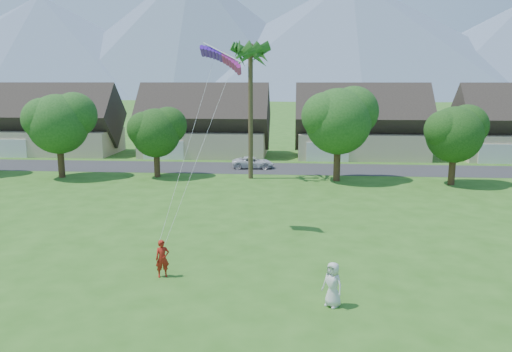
# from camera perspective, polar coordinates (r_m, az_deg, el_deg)

# --- Properties ---
(ground) EXTENTS (500.00, 500.00, 0.00)m
(ground) POSITION_cam_1_polar(r_m,az_deg,el_deg) (19.91, -2.42, -16.38)
(ground) COLOR #2D6019
(ground) RESTS_ON ground
(street) EXTENTS (90.00, 7.00, 0.01)m
(street) POSITION_cam_1_polar(r_m,az_deg,el_deg) (52.41, 2.12, 0.87)
(street) COLOR #2D2D30
(street) RESTS_ON ground
(kite_flyer) EXTENTS (0.77, 0.65, 1.79)m
(kite_flyer) POSITION_cam_1_polar(r_m,az_deg,el_deg) (24.11, -10.65, -9.26)
(kite_flyer) COLOR #A11C12
(kite_flyer) RESTS_ON ground
(watcher) EXTENTS (1.09, 1.04, 1.88)m
(watcher) POSITION_cam_1_polar(r_m,az_deg,el_deg) (21.02, 8.75, -12.15)
(watcher) COLOR silver
(watcher) RESTS_ON ground
(parked_car) EXTENTS (4.46, 2.25, 1.21)m
(parked_car) POSITION_cam_1_polar(r_m,az_deg,el_deg) (52.45, -0.36, 1.55)
(parked_car) COLOR silver
(parked_car) RESTS_ON ground
(mountain_ridge) EXTENTS (540.00, 240.00, 70.00)m
(mountain_ridge) POSITION_cam_1_polar(r_m,az_deg,el_deg) (278.39, 6.52, 14.94)
(mountain_ridge) COLOR slate
(mountain_ridge) RESTS_ON ground
(houses_row) EXTENTS (72.75, 8.19, 8.86)m
(houses_row) POSITION_cam_1_polar(r_m,az_deg,el_deg) (60.84, 2.99, 5.53)
(houses_row) COLOR beige
(houses_row) RESTS_ON ground
(tree_row) EXTENTS (62.27, 6.67, 8.45)m
(tree_row) POSITION_cam_1_polar(r_m,az_deg,el_deg) (45.80, 0.38, 5.59)
(tree_row) COLOR #47301C
(tree_row) RESTS_ON ground
(fan_palm) EXTENTS (3.00, 3.00, 13.80)m
(fan_palm) POSITION_cam_1_polar(r_m,az_deg,el_deg) (46.33, -0.64, 14.21)
(fan_palm) COLOR #4C3D26
(fan_palm) RESTS_ON ground
(parafoil_kite) EXTENTS (2.77, 1.17, 0.50)m
(parafoil_kite) POSITION_cam_1_polar(r_m,az_deg,el_deg) (29.92, -3.83, 13.40)
(parafoil_kite) COLOR #591CD4
(parafoil_kite) RESTS_ON ground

